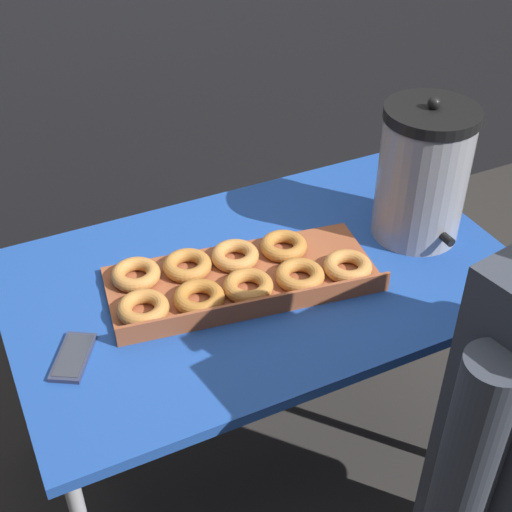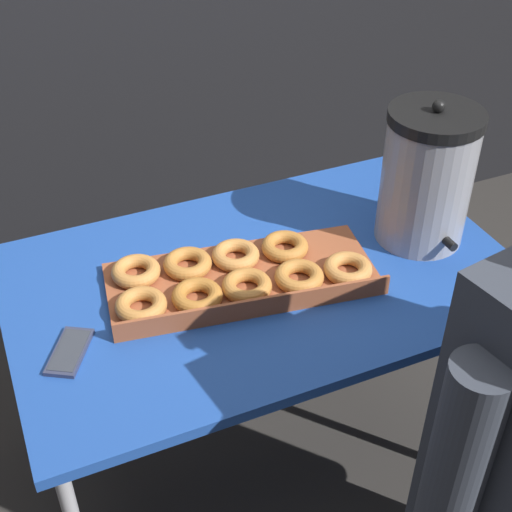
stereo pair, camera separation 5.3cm
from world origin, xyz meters
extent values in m
plane|color=#2D2B28|center=(0.00, 0.00, 0.00)|extent=(12.00, 12.00, 0.00)
cube|color=#1E479E|center=(0.00, 0.00, 0.69)|extent=(1.22, 0.76, 0.03)
cylinder|color=#ADADB2|center=(0.56, -0.33, 0.34)|extent=(0.03, 0.03, 0.68)
cylinder|color=#ADADB2|center=(-0.56, 0.33, 0.34)|extent=(0.03, 0.03, 0.68)
cylinder|color=#ADADB2|center=(0.56, 0.33, 0.34)|extent=(0.03, 0.03, 0.68)
cube|color=brown|center=(-0.06, -0.01, 0.71)|extent=(0.67, 0.36, 0.02)
cube|color=brown|center=(-0.07, -0.13, 0.74)|extent=(0.63, 0.10, 0.04)
torus|color=#BF7D3B|center=(-0.31, -0.03, 0.74)|extent=(0.16, 0.16, 0.03)
torus|color=#B06D2B|center=(-0.18, -0.05, 0.74)|extent=(0.16, 0.16, 0.03)
torus|color=#B97734|center=(-0.07, -0.06, 0.74)|extent=(0.15, 0.15, 0.03)
torus|color=#B87634|center=(0.06, -0.08, 0.74)|extent=(0.12, 0.12, 0.03)
torus|color=#C58340|center=(0.18, -0.10, 0.74)|extent=(0.15, 0.15, 0.03)
torus|color=#C3813E|center=(-0.29, 0.09, 0.74)|extent=(0.16, 0.16, 0.03)
torus|color=#B87634|center=(-0.17, 0.07, 0.74)|extent=(0.13, 0.13, 0.03)
torus|color=#C48240|center=(-0.05, 0.06, 0.74)|extent=(0.12, 0.12, 0.03)
torus|color=#B57230|center=(0.08, 0.04, 0.74)|extent=(0.16, 0.16, 0.03)
cylinder|color=#939399|center=(0.44, -0.01, 0.87)|extent=(0.22, 0.22, 0.32)
cylinder|color=black|center=(0.44, -0.01, 1.04)|extent=(0.23, 0.23, 0.03)
sphere|color=black|center=(0.44, -0.01, 1.07)|extent=(0.03, 0.03, 0.03)
cylinder|color=black|center=(0.44, -0.13, 0.76)|extent=(0.02, 0.06, 0.02)
cube|color=#2D334C|center=(-0.48, -0.08, 0.71)|extent=(0.13, 0.15, 0.01)
cube|color=#2D333D|center=(-0.48, -0.08, 0.72)|extent=(0.11, 0.14, 0.00)
cylinder|color=#333842|center=(0.04, -0.70, 0.78)|extent=(0.10, 0.10, 0.51)
camera|label=1|loc=(-0.60, -1.21, 1.79)|focal=50.00mm
camera|label=2|loc=(-0.55, -1.23, 1.79)|focal=50.00mm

